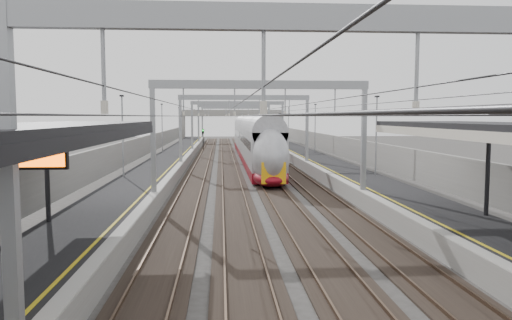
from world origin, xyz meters
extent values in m
cube|color=black|center=(-8.00, 45.00, 0.50)|extent=(4.00, 120.00, 1.00)
cube|color=black|center=(8.00, 45.00, 0.50)|extent=(4.00, 120.00, 1.00)
cube|color=black|center=(-4.50, 45.00, 0.04)|extent=(2.40, 140.00, 0.08)
cube|color=brown|center=(-5.22, 45.00, 0.13)|extent=(0.07, 140.00, 0.14)
cube|color=brown|center=(-3.78, 45.00, 0.13)|extent=(0.07, 140.00, 0.14)
cube|color=black|center=(-1.50, 45.00, 0.04)|extent=(2.40, 140.00, 0.08)
cube|color=brown|center=(-2.22, 45.00, 0.13)|extent=(0.07, 140.00, 0.14)
cube|color=brown|center=(-0.78, 45.00, 0.13)|extent=(0.07, 140.00, 0.14)
cube|color=black|center=(1.50, 45.00, 0.04)|extent=(2.40, 140.00, 0.08)
cube|color=brown|center=(0.78, 45.00, 0.13)|extent=(0.07, 140.00, 0.14)
cube|color=brown|center=(2.22, 45.00, 0.13)|extent=(0.07, 140.00, 0.14)
cube|color=black|center=(4.50, 45.00, 0.04)|extent=(2.40, 140.00, 0.08)
cube|color=brown|center=(3.78, 45.00, 0.13)|extent=(0.07, 140.00, 0.14)
cube|color=brown|center=(5.22, 45.00, 0.13)|extent=(0.07, 140.00, 0.14)
cube|color=gray|center=(-6.30, 2.00, 4.30)|extent=(0.28, 0.28, 6.60)
cube|color=gray|center=(0.00, 2.00, 7.35)|extent=(13.00, 0.25, 0.50)
cube|color=gray|center=(-6.30, 22.00, 4.30)|extent=(0.28, 0.28, 6.60)
cube|color=gray|center=(6.30, 22.00, 4.30)|extent=(0.28, 0.28, 6.60)
cube|color=gray|center=(0.00, 22.00, 7.35)|extent=(13.00, 0.25, 0.50)
cube|color=gray|center=(-6.30, 42.00, 4.30)|extent=(0.28, 0.28, 6.60)
cube|color=gray|center=(6.30, 42.00, 4.30)|extent=(0.28, 0.28, 6.60)
cube|color=gray|center=(0.00, 42.00, 7.35)|extent=(13.00, 0.25, 0.50)
cube|color=gray|center=(-6.30, 62.00, 4.30)|extent=(0.28, 0.28, 6.60)
cube|color=gray|center=(6.30, 62.00, 4.30)|extent=(0.28, 0.28, 6.60)
cube|color=gray|center=(0.00, 62.00, 7.35)|extent=(13.00, 0.25, 0.50)
cube|color=gray|center=(-6.30, 82.00, 4.30)|extent=(0.28, 0.28, 6.60)
cube|color=gray|center=(6.30, 82.00, 4.30)|extent=(0.28, 0.28, 6.60)
cube|color=gray|center=(0.00, 82.00, 7.35)|extent=(13.00, 0.25, 0.50)
cube|color=gray|center=(-6.30, 100.00, 4.30)|extent=(0.28, 0.28, 6.60)
cube|color=gray|center=(6.30, 100.00, 4.30)|extent=(0.28, 0.28, 6.60)
cube|color=gray|center=(0.00, 100.00, 7.35)|extent=(13.00, 0.25, 0.50)
cylinder|color=#262628|center=(-4.50, 50.00, 5.50)|extent=(0.03, 140.00, 0.03)
cylinder|color=#262628|center=(-1.50, 50.00, 5.50)|extent=(0.03, 140.00, 0.03)
cylinder|color=#262628|center=(1.50, 50.00, 5.50)|extent=(0.03, 140.00, 0.03)
cylinder|color=#262628|center=(4.50, 50.00, 5.50)|extent=(0.03, 140.00, 0.03)
cylinder|color=black|center=(-9.70, 14.00, 3.00)|extent=(0.20, 0.20, 4.00)
cube|color=black|center=(-6.60, 4.00, 4.55)|extent=(1.60, 0.15, 0.55)
cube|color=#FF5505|center=(-6.60, 3.92, 4.55)|extent=(1.50, 0.02, 0.42)
cylinder|color=black|center=(9.70, 14.00, 3.00)|extent=(0.20, 0.20, 4.00)
cube|color=gray|center=(0.00, 100.00, 6.20)|extent=(22.00, 2.20, 1.40)
cube|color=gray|center=(-10.50, 100.00, 3.10)|extent=(1.00, 2.20, 6.20)
cube|color=gray|center=(10.50, 100.00, 3.10)|extent=(1.00, 2.20, 6.20)
cube|color=gray|center=(-11.20, 45.00, 1.60)|extent=(0.30, 120.00, 3.20)
cube|color=gray|center=(11.20, 45.00, 1.60)|extent=(0.30, 120.00, 3.20)
cube|color=maroon|center=(1.50, 42.97, 0.62)|extent=(2.86, 24.34, 0.85)
cube|color=gray|center=(1.50, 42.97, 2.63)|extent=(2.86, 24.34, 3.18)
cube|color=black|center=(1.50, 34.45, 0.29)|extent=(2.12, 2.54, 0.53)
cube|color=maroon|center=(1.50, 67.74, 0.62)|extent=(2.86, 24.34, 0.85)
cube|color=gray|center=(1.50, 67.74, 2.63)|extent=(2.86, 24.34, 3.18)
cube|color=black|center=(1.50, 59.22, 0.29)|extent=(2.12, 2.54, 0.53)
ellipsoid|color=gray|center=(1.50, 30.59, 2.32)|extent=(2.86, 5.50, 4.45)
cube|color=#FFAF0D|center=(1.50, 28.31, 1.36)|extent=(1.80, 0.12, 1.59)
cube|color=black|center=(1.50, 28.79, 2.95)|extent=(1.69, 0.60, 0.99)
cylinder|color=black|center=(-5.20, 73.19, 1.50)|extent=(0.12, 0.12, 3.00)
cube|color=black|center=(-5.20, 73.19, 3.10)|extent=(0.32, 0.22, 0.75)
sphere|color=#0CE526|center=(-5.20, 73.06, 3.25)|extent=(0.16, 0.16, 0.16)
cylinder|color=black|center=(3.20, 66.97, 1.50)|extent=(0.12, 0.12, 3.00)
cube|color=black|center=(3.20, 66.97, 3.10)|extent=(0.32, 0.22, 0.75)
sphere|color=red|center=(3.20, 66.84, 3.25)|extent=(0.16, 0.16, 0.16)
cylinder|color=black|center=(5.40, 77.37, 1.50)|extent=(0.12, 0.12, 3.00)
cube|color=black|center=(5.40, 77.37, 3.10)|extent=(0.32, 0.22, 0.75)
sphere|color=red|center=(5.40, 77.24, 3.25)|extent=(0.16, 0.16, 0.16)
camera|label=1|loc=(-2.32, -7.58, 5.48)|focal=35.00mm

